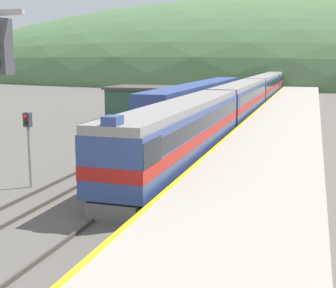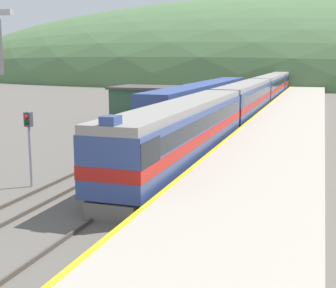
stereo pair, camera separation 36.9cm
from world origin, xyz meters
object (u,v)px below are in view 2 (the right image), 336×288
at_px(carriage_second, 246,100).
at_px(carriage_third, 270,87).
at_px(siding_train, 205,100).
at_px(carriage_fourth, 283,80).
at_px(signal_post_siding, 29,133).
at_px(express_train_lead_car, 184,131).
at_px(carriage_fifth, 291,76).

xyz_separation_m(carriage_second, carriage_third, (0.00, 23.30, 0.00)).
bearing_deg(carriage_third, siding_train, -100.82).
bearing_deg(carriage_fourth, carriage_third, -90.00).
bearing_deg(siding_train, signal_post_siding, -93.00).
bearing_deg(signal_post_siding, carriage_second, 78.67).
relative_size(carriage_third, siding_train, 0.65).
relative_size(express_train_lead_car, signal_post_siding, 5.67).
bearing_deg(carriage_fifth, carriage_fourth, -90.00).
relative_size(express_train_lead_car, carriage_fifth, 0.97).
bearing_deg(signal_post_siding, carriage_third, 83.55).
relative_size(carriage_second, siding_train, 0.65).
distance_m(carriage_third, carriage_fourth, 23.30).
xyz_separation_m(express_train_lead_car, carriage_second, (0.00, 23.23, -0.01)).
bearing_deg(carriage_fifth, carriage_second, -90.00).
relative_size(carriage_fifth, signal_post_siding, 5.83).
xyz_separation_m(carriage_fifth, signal_post_siding, (-6.04, -100.07, 0.65)).
height_order(carriage_fourth, signal_post_siding, carriage_fourth).
distance_m(carriage_fourth, carriage_fifth, 23.30).
height_order(express_train_lead_car, carriage_third, express_train_lead_car).
height_order(express_train_lead_car, carriage_fifth, express_train_lead_car).
bearing_deg(carriage_fourth, express_train_lead_car, -90.00).
relative_size(express_train_lead_car, siding_train, 0.64).
distance_m(carriage_second, signal_post_siding, 30.77).
distance_m(carriage_fourth, signal_post_siding, 77.01).
xyz_separation_m(carriage_third, carriage_fourth, (0.00, 23.30, 0.00)).
bearing_deg(carriage_second, carriage_third, 90.00).
distance_m(carriage_second, siding_train, 4.46).
bearing_deg(express_train_lead_car, carriage_second, 90.00).
bearing_deg(carriage_third, carriage_second, -90.00).
distance_m(carriage_third, siding_train, 23.77).
relative_size(carriage_second, carriage_fourth, 1.00).
bearing_deg(carriage_third, carriage_fourth, 90.00).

